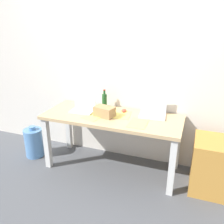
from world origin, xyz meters
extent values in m
plane|color=#515459|center=(0.00, 0.00, 0.00)|extent=(8.00, 8.00, 0.00)
cube|color=silver|center=(0.00, 0.40, 1.30)|extent=(5.20, 0.08, 2.60)
cube|color=tan|center=(0.00, 0.00, 0.73)|extent=(1.72, 0.68, 0.04)
cube|color=silver|center=(-0.80, -0.28, 0.35)|extent=(0.07, 0.07, 0.71)
cube|color=silver|center=(0.80, -0.28, 0.35)|extent=(0.07, 0.07, 0.71)
cube|color=silver|center=(-0.80, 0.28, 0.35)|extent=(0.07, 0.07, 0.71)
cube|color=silver|center=(0.80, 0.28, 0.35)|extent=(0.07, 0.07, 0.71)
cube|color=silver|center=(-0.41, -0.01, 0.75)|extent=(0.30, 0.20, 0.02)
cube|color=white|center=(-0.41, 0.09, 0.86)|extent=(0.29, 0.03, 0.18)
cube|color=silver|center=(0.48, 0.14, 0.75)|extent=(0.33, 0.24, 0.02)
cube|color=white|center=(0.47, 0.25, 0.88)|extent=(0.31, 0.05, 0.22)
cylinder|color=#1E5123|center=(-0.19, 0.24, 0.84)|extent=(0.07, 0.07, 0.19)
cylinder|color=#1E5123|center=(-0.19, 0.24, 0.96)|extent=(0.03, 0.03, 0.06)
cylinder|color=#B21E19|center=(-0.19, 0.24, 1.00)|extent=(0.03, 0.03, 0.01)
ellipsoid|color=#D84C38|center=(0.10, 0.18, 0.76)|extent=(0.07, 0.11, 0.03)
cube|color=tan|center=(-0.08, -0.05, 0.81)|extent=(0.27, 0.20, 0.12)
cube|color=#F4E06B|center=(-0.20, -0.08, 0.75)|extent=(0.27, 0.34, 0.00)
cube|color=#F4E06B|center=(0.11, 0.07, 0.75)|extent=(0.24, 0.32, 0.00)
cube|color=#F4E06B|center=(0.36, -0.11, 0.75)|extent=(0.21, 0.30, 0.00)
cylinder|color=#598CC6|center=(-1.16, -0.11, 0.21)|extent=(0.26, 0.26, 0.41)
cylinder|color=#598CC6|center=(-1.16, -0.11, 0.44)|extent=(0.09, 0.09, 0.05)
cube|color=#C68938|center=(1.20, -0.02, 0.31)|extent=(0.40, 0.48, 0.63)
camera|label=1|loc=(0.95, -2.59, 1.87)|focal=38.43mm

